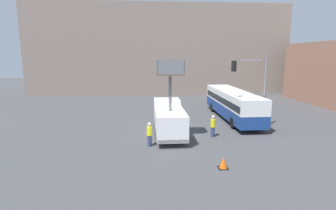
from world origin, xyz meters
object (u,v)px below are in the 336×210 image
(road_worker_directing, at_px, (213,126))
(city_bus, at_px, (232,102))
(utility_truck, at_px, (169,117))
(traffic_cone_near_truck, at_px, (223,163))
(traffic_light_pole, at_px, (254,82))
(road_worker_near_truck, at_px, (149,134))

(road_worker_directing, bearing_deg, city_bus, 50.95)
(utility_truck, height_order, road_worker_directing, utility_truck)
(city_bus, bearing_deg, traffic_cone_near_truck, 177.35)
(utility_truck, bearing_deg, traffic_light_pole, 7.60)
(road_worker_directing, bearing_deg, traffic_light_pole, 15.52)
(traffic_light_pole, height_order, road_worker_near_truck, traffic_light_pole)
(road_worker_near_truck, height_order, road_worker_directing, road_worker_directing)
(utility_truck, xyz_separation_m, road_worker_directing, (3.54, -0.77, -0.63))
(city_bus, height_order, traffic_cone_near_truck, city_bus)
(road_worker_directing, distance_m, traffic_cone_near_truck, 6.18)
(utility_truck, relative_size, road_worker_near_truck, 3.76)
(city_bus, relative_size, traffic_cone_near_truck, 17.64)
(utility_truck, distance_m, traffic_cone_near_truck, 7.44)
(traffic_light_pole, xyz_separation_m, road_worker_directing, (-4.03, -1.78, -3.42))
(city_bus, height_order, road_worker_near_truck, city_bus)
(road_worker_near_truck, bearing_deg, utility_truck, 149.32)
(road_worker_near_truck, bearing_deg, traffic_cone_near_truck, 46.89)
(road_worker_near_truck, relative_size, road_worker_directing, 0.99)
(utility_truck, bearing_deg, road_worker_near_truck, -122.36)
(traffic_light_pole, xyz_separation_m, road_worker_near_truck, (-9.22, -3.62, -3.43))
(road_worker_near_truck, bearing_deg, city_bus, 133.60)
(road_worker_near_truck, relative_size, traffic_cone_near_truck, 2.61)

